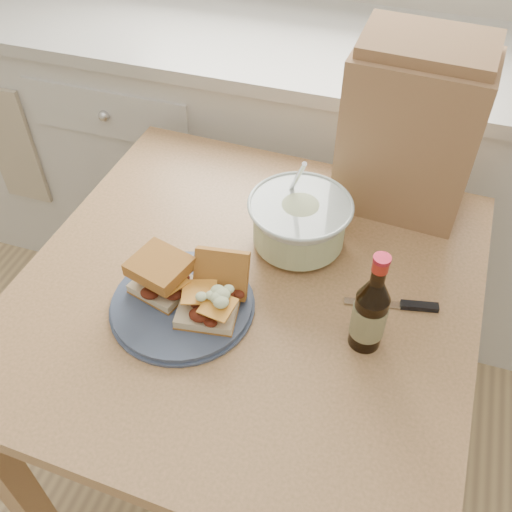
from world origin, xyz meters
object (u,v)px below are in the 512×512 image
(dining_table, at_px, (248,319))
(beer_bottle, at_px, (370,313))
(coleslaw_bowl, at_px, (299,224))
(paper_bag, at_px, (410,135))
(plate, at_px, (182,304))

(dining_table, distance_m, beer_bottle, 0.34)
(dining_table, height_order, coleslaw_bowl, coleslaw_bowl)
(paper_bag, bearing_deg, coleslaw_bowl, -126.17)
(plate, relative_size, paper_bag, 0.76)
(coleslaw_bowl, distance_m, paper_bag, 0.32)
(plate, height_order, beer_bottle, beer_bottle)
(dining_table, relative_size, paper_bag, 2.60)
(dining_table, relative_size, beer_bottle, 4.23)
(plate, bearing_deg, coleslaw_bowl, 55.28)
(paper_bag, bearing_deg, beer_bottle, -85.40)
(dining_table, distance_m, coleslaw_bowl, 0.24)
(coleslaw_bowl, xyz_separation_m, paper_bag, (0.19, 0.22, 0.13))
(beer_bottle, relative_size, paper_bag, 0.62)
(coleslaw_bowl, height_order, paper_bag, paper_bag)
(coleslaw_bowl, bearing_deg, plate, -124.72)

